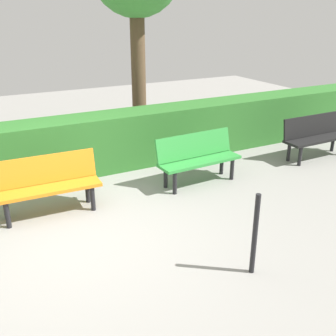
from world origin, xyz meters
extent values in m
plane|color=gray|center=(0.00, 0.00, 0.00)|extent=(20.77, 20.77, 0.00)
cube|color=black|center=(-5.21, -0.67, 0.41)|extent=(1.56, 0.43, 0.05)
cube|color=black|center=(-5.21, -0.86, 0.65)|extent=(1.56, 0.11, 0.42)
cylinder|color=black|center=(-5.84, -0.83, 0.20)|extent=(0.07, 0.07, 0.39)
cylinder|color=black|center=(-4.58, -0.52, 0.20)|extent=(0.07, 0.07, 0.39)
cylinder|color=black|center=(-4.58, -0.82, 0.20)|extent=(0.07, 0.07, 0.39)
cube|color=#2D8C38|center=(-2.40, -0.70, 0.41)|extent=(1.51, 0.49, 0.05)
cube|color=#2D8C38|center=(-2.39, -0.89, 0.65)|extent=(1.50, 0.21, 0.42)
cylinder|color=black|center=(-3.01, -0.58, 0.20)|extent=(0.07, 0.07, 0.39)
cylinder|color=black|center=(-2.99, -0.88, 0.20)|extent=(0.07, 0.07, 0.39)
cylinder|color=black|center=(-1.81, -0.53, 0.20)|extent=(0.07, 0.07, 0.39)
cylinder|color=black|center=(-1.80, -0.82, 0.20)|extent=(0.07, 0.07, 0.39)
cube|color=orange|center=(0.15, -0.77, 0.41)|extent=(1.52, 0.47, 0.05)
cube|color=orange|center=(0.15, -0.96, 0.65)|extent=(1.51, 0.16, 0.42)
cylinder|color=black|center=(-0.45, -0.60, 0.20)|extent=(0.07, 0.07, 0.39)
cylinder|color=black|center=(-0.46, -0.90, 0.20)|extent=(0.07, 0.07, 0.39)
cylinder|color=black|center=(0.76, -0.64, 0.20)|extent=(0.07, 0.07, 0.39)
cylinder|color=black|center=(0.75, -0.94, 0.20)|extent=(0.07, 0.07, 0.39)
cube|color=#2D6B28|center=(-1.21, -2.15, 0.52)|extent=(16.77, 0.75, 1.05)
cylinder|color=brown|center=(-2.55, -3.58, 1.52)|extent=(0.32, 0.32, 3.04)
cylinder|color=black|center=(-1.60, 1.74, 0.50)|extent=(0.06, 0.06, 1.00)
camera|label=1|loc=(1.04, 4.68, 2.84)|focal=42.37mm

